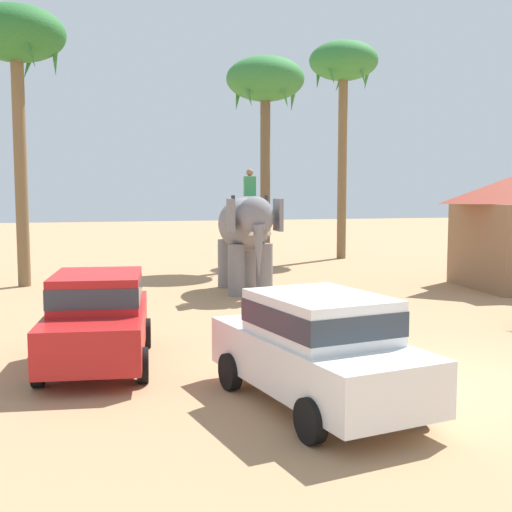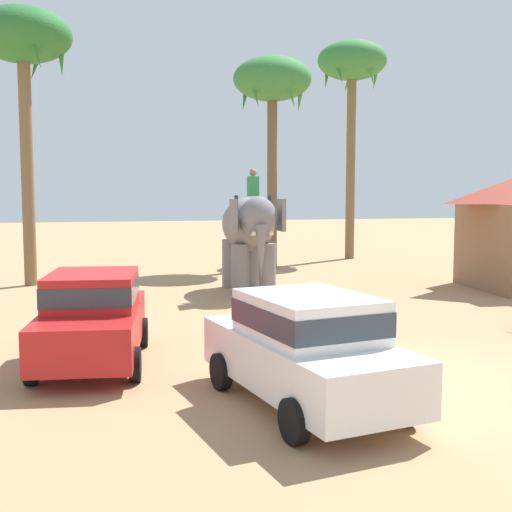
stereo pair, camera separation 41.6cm
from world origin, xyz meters
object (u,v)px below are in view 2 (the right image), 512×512
object	(u,v)px
palm_tree_near_hut	(23,45)
car_parked_far_side	(93,314)
palm_tree_left_of_road	(272,86)
elephant_with_mahout	(249,230)
palm_tree_behind_elephant	(352,69)
car_sedan_foreground	(306,345)

from	to	relation	value
palm_tree_near_hut	car_parked_far_side	bearing A→B (deg)	-79.19
car_parked_far_side	palm_tree_left_of_road	distance (m)	17.09
car_parked_far_side	elephant_with_mahout	xyz separation A→B (m)	(4.80, 7.77, 1.06)
palm_tree_behind_elephant	car_sedan_foreground	bearing A→B (deg)	-113.43
elephant_with_mahout	palm_tree_left_of_road	xyz separation A→B (m)	(2.43, 6.26, 5.50)
car_sedan_foreground	palm_tree_behind_elephant	bearing A→B (deg)	66.57
car_sedan_foreground	palm_tree_near_hut	bearing A→B (deg)	109.95
elephant_with_mahout	car_parked_far_side	bearing A→B (deg)	-121.73
palm_tree_near_hut	palm_tree_left_of_road	world-z (taller)	palm_tree_near_hut
elephant_with_mahout	palm_tree_near_hut	xyz separation A→B (m)	(-6.90, 3.24, 6.02)
car_sedan_foreground	palm_tree_behind_elephant	distance (m)	23.28
palm_tree_behind_elephant	elephant_with_mahout	bearing A→B (deg)	-127.79
elephant_with_mahout	palm_tree_behind_elephant	xyz separation A→B (m)	(6.99, 9.02, 6.84)
car_parked_far_side	elephant_with_mahout	size ratio (longest dim) A/B	1.10
car_sedan_foreground	palm_tree_left_of_road	xyz separation A→B (m)	(4.14, 17.32, 6.56)
elephant_with_mahout	palm_tree_left_of_road	world-z (taller)	palm_tree_left_of_road
car_sedan_foreground	palm_tree_left_of_road	world-z (taller)	palm_tree_left_of_road
palm_tree_behind_elephant	car_parked_far_side	bearing A→B (deg)	-125.09
elephant_with_mahout	palm_tree_left_of_road	size ratio (longest dim) A/B	0.45
palm_tree_behind_elephant	palm_tree_near_hut	world-z (taller)	palm_tree_behind_elephant
car_sedan_foreground	palm_tree_behind_elephant	size ratio (longest dim) A/B	0.43
car_parked_far_side	palm_tree_near_hut	xyz separation A→B (m)	(-2.10, 11.01, 7.08)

